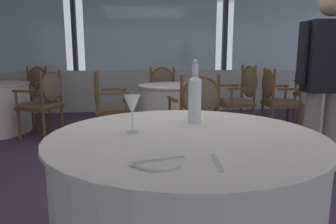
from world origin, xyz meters
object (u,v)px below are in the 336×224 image
object	(u,v)px
dining_chair_0_0	(164,90)
dining_chair_0_1	(106,101)
dining_chair_2_3	(309,87)
side_plate	(158,162)
dining_chair_0_3	(241,94)
dining_chair_1_1	(45,99)
wine_glass	(132,105)
diner_person_0	(326,77)
dining_chair_1_2	(34,88)
water_bottle	(195,97)
dining_chair_0_2	(197,110)
dining_chair_2_0	(276,96)

from	to	relation	value
dining_chair_0_0	dining_chair_0_1	world-z (taller)	dining_chair_0_0
dining_chair_0_1	dining_chair_0_0	bearing A→B (deg)	44.99
dining_chair_2_3	side_plate	bearing A→B (deg)	-32.16
dining_chair_2_3	dining_chair_0_3	bearing A→B (deg)	-57.13
dining_chair_0_0	dining_chair_1_1	world-z (taller)	dining_chair_0_0
dining_chair_0_0	dining_chair_0_1	bearing A→B (deg)	-45.01
wine_glass	dining_chair_2_3	bearing A→B (deg)	49.16
diner_person_0	side_plate	bearing A→B (deg)	135.61
dining_chair_0_3	dining_chair_1_2	bearing A→B (deg)	-28.70
dining_chair_1_2	side_plate	bearing A→B (deg)	44.47
side_plate	dining_chair_0_0	size ratio (longest dim) A/B	0.18
side_plate	dining_chair_0_1	distance (m)	3.06
dining_chair_1_1	dining_chair_1_2	size ratio (longest dim) A/B	0.98
dining_chair_0_0	dining_chair_0_3	xyz separation A→B (m)	(1.06, -0.86, 0.02)
dining_chair_0_0	diner_person_0	size ratio (longest dim) A/B	0.58
water_bottle	dining_chair_1_2	xyz separation A→B (m)	(-2.19, 3.97, -0.32)
dining_chair_0_2	dining_chair_2_3	distance (m)	3.09
wine_glass	dining_chair_1_2	world-z (taller)	dining_chair_1_2
dining_chair_0_1	dining_chair_0_3	bearing A→B (deg)	0.00
side_plate	dining_chair_0_2	bearing A→B (deg)	74.96
dining_chair_0_0	dining_chair_0_2	size ratio (longest dim) A/B	1.02
water_bottle	dining_chair_0_0	bearing A→B (deg)	87.90
diner_person_0	water_bottle	bearing A→B (deg)	123.60
dining_chair_1_1	dining_chair_1_2	world-z (taller)	dining_chair_1_2
dining_chair_0_3	side_plate	bearing A→B (deg)	60.00
side_plate	dining_chair_2_3	size ratio (longest dim) A/B	0.18
dining_chair_0_3	dining_chair_0_1	bearing A→B (deg)	0.00
dining_chair_1_1	dining_chair_2_3	size ratio (longest dim) A/B	0.94
side_plate	wine_glass	distance (m)	0.49
wine_glass	dining_chair_0_0	distance (m)	3.65
side_plate	dining_chair_1_1	distance (m)	3.50
water_bottle	dining_chair_2_3	distance (m)	4.37
dining_chair_1_1	dining_chair_0_0	bearing A→B (deg)	-132.26
dining_chair_2_0	dining_chair_0_1	bearing A→B (deg)	-172.61
water_bottle	dining_chair_0_1	world-z (taller)	water_bottle
wine_glass	dining_chair_0_1	world-z (taller)	dining_chair_0_1
dining_chair_1_2	diner_person_0	size ratio (longest dim) A/B	0.58
dining_chair_0_0	side_plate	bearing A→B (deg)	-11.16
wine_glass	dining_chair_1_1	size ratio (longest dim) A/B	0.20
side_plate	wine_glass	size ratio (longest dim) A/B	0.93
dining_chair_0_3	dining_chair_1_2	distance (m)	3.67
wine_glass	dining_chair_2_3	distance (m)	4.76
side_plate	dining_chair_1_1	world-z (taller)	dining_chair_1_1
dining_chair_0_0	dining_chair_0_2	distance (m)	1.92
dining_chair_1_2	dining_chair_1_1	bearing A→B (deg)	45.00
wine_glass	side_plate	bearing A→B (deg)	-78.44
dining_chair_0_2	dining_chair_2_0	distance (m)	1.68
side_plate	dining_chair_1_2	xyz separation A→B (m)	(-1.93, 4.64, -0.18)
diner_person_0	dining_chair_0_1	bearing A→B (deg)	55.27
dining_chair_0_1	dining_chair_1_1	size ratio (longest dim) A/B	0.99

